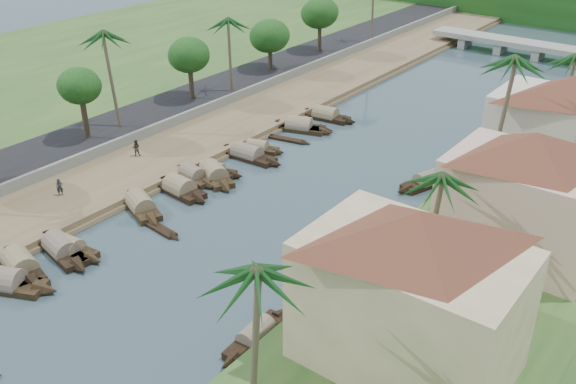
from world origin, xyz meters
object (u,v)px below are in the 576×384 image
Objects in this scene: sampan_1 at (20,266)px; building_near at (411,290)px; person_near at (60,187)px; bridge at (520,45)px; sampan_0 at (2,282)px.

building_near is at bearing 28.60° from sampan_1.
building_near reaches higher than person_near.
bridge is 82.10m from sampan_1.
person_near is (-35.06, 0.88, -4.78)m from building_near.
bridge is 84.02m from sampan_0.
bridge is 74.86m from person_near.
building_near is 35.40m from person_near.
building_near reaches higher than sampan_1.
bridge reaches higher than sampan_1.
person_near reaches higher than sampan_1.
sampan_0 is 12.93m from person_near.
bridge is 76.54m from building_near.
person_near is (-6.65, 8.43, 1.19)m from sampan_1.
person_near is at bearing 142.00° from sampan_1.
building_near is 1.62× the size of sampan_0.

